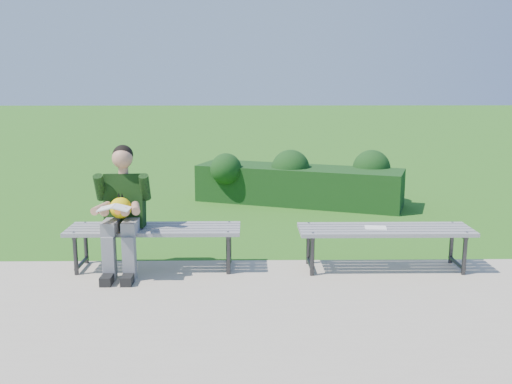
{
  "coord_description": "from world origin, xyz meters",
  "views": [
    {
      "loc": [
        -0.24,
        -6.06,
        1.98
      ],
      "look_at": [
        -0.15,
        -0.15,
        0.82
      ],
      "focal_mm": 40.0,
      "sensor_mm": 36.0,
      "label": 1
    }
  ],
  "objects": [
    {
      "name": "bench_right",
      "position": [
        1.2,
        -0.31,
        0.42
      ],
      "size": [
        1.8,
        0.5,
        0.46
      ],
      "color": "gray",
      "rests_on": "walkway"
    },
    {
      "name": "seated_boy",
      "position": [
        -1.52,
        -0.35,
        0.71
      ],
      "size": [
        0.56,
        0.76,
        1.31
      ],
      "color": "gray",
      "rests_on": "walkway"
    },
    {
      "name": "paper_sheet",
      "position": [
        1.1,
        -0.31,
        0.47
      ],
      "size": [
        0.24,
        0.19,
        0.01
      ],
      "color": "white",
      "rests_on": "bench_right"
    },
    {
      "name": "hedge",
      "position": [
        0.63,
        3.08,
        0.37
      ],
      "size": [
        3.41,
        1.91,
        0.88
      ],
      "color": "#1A3F15",
      "rests_on": "ground"
    },
    {
      "name": "walkway",
      "position": [
        0.0,
        -1.75,
        0.01
      ],
      "size": [
        30.0,
        3.5,
        0.02
      ],
      "color": "#A9A08D",
      "rests_on": "ground"
    },
    {
      "name": "bench_left",
      "position": [
        -1.22,
        -0.26,
        0.42
      ],
      "size": [
        1.8,
        0.5,
        0.46
      ],
      "color": "gray",
      "rests_on": "walkway"
    },
    {
      "name": "ground",
      "position": [
        0.0,
        0.0,
        0.0
      ],
      "size": [
        80.0,
        80.0,
        0.0
      ],
      "color": "#2F7D1C",
      "rests_on": "ground"
    }
  ]
}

